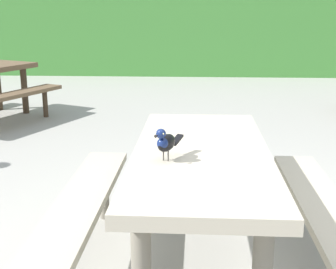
% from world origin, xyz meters
% --- Properties ---
extents(hedge_wall, '(28.00, 1.70, 2.32)m').
position_xyz_m(hedge_wall, '(0.00, 9.03, 1.16)').
color(hedge_wall, '#428438').
rests_on(hedge_wall, ground).
extents(picnic_table_foreground, '(1.69, 1.81, 0.74)m').
position_xyz_m(picnic_table_foreground, '(-0.24, 0.09, 0.56)').
color(picnic_table_foreground, '#B2A893').
rests_on(picnic_table_foreground, ground).
extents(bird_grackle, '(0.15, 0.27, 0.18)m').
position_xyz_m(bird_grackle, '(-0.43, -0.13, 0.84)').
color(bird_grackle, black).
rests_on(bird_grackle, picnic_table_foreground).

